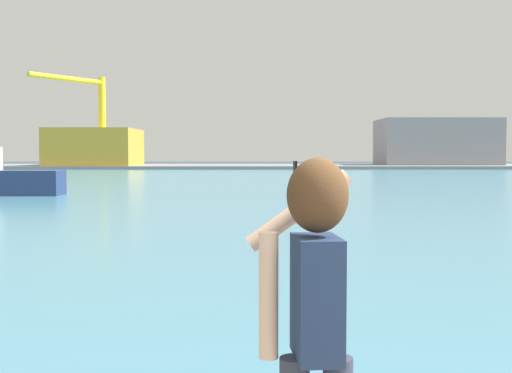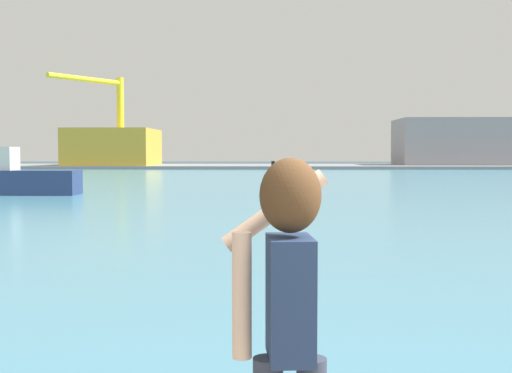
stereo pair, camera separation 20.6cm
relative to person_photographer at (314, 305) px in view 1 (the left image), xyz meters
name	(u,v)px [view 1 (the left image)]	position (x,y,z in m)	size (l,w,h in m)	color
ground_plane	(268,180)	(0.99, 49.47, -1.54)	(220.00, 220.00, 0.00)	#334751
harbor_water	(268,179)	(0.99, 51.47, -1.53)	(140.00, 100.00, 0.02)	teal
far_shore_dock	(261,166)	(0.99, 91.47, -1.31)	(140.00, 20.00, 0.45)	gray
person_photographer	(314,305)	(0.00, 0.00, 0.00)	(0.53, 0.55, 1.74)	#2D3342
warehouse_left	(95,147)	(-22.66, 88.73, 1.48)	(11.78, 12.45, 5.14)	gold
warehouse_right	(436,142)	(27.02, 93.12, 2.28)	(16.76, 10.91, 6.75)	gray
port_crane	(91,108)	(-22.65, 86.77, 6.87)	(7.59, 10.87, 12.41)	yellow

